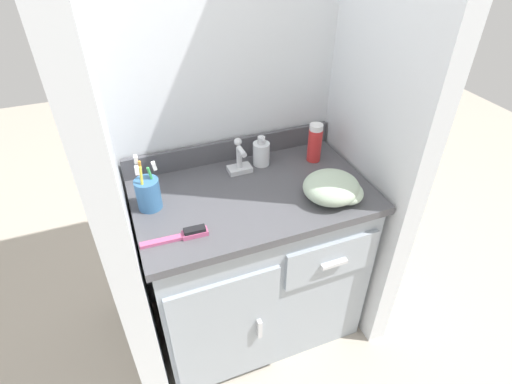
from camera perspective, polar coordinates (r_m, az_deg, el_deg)
ground_plane at (r=1.96m, az=-0.28°, el=-17.64°), size 6.00×6.00×0.00m
wall_back at (r=1.52m, az=-4.77°, el=17.64°), size 1.03×0.08×2.20m
wall_left at (r=1.18m, az=-22.74°, el=9.14°), size 0.08×0.59×2.20m
wall_right at (r=1.47m, az=17.74°, el=15.47°), size 0.08×0.59×2.20m
vanity at (r=1.66m, az=-0.33°, el=-9.95°), size 0.85×0.53×0.74m
backsplash at (r=1.60m, az=-3.56°, el=6.09°), size 0.85×0.02×0.09m
sink_faucet at (r=1.51m, az=-2.37°, el=4.49°), size 0.09×0.09×0.14m
toothbrush_cup at (r=1.37m, az=-15.15°, el=-0.14°), size 0.08×0.08×0.19m
soap_dispenser at (r=1.56m, az=0.75°, el=5.61°), size 0.07×0.07×0.13m
shaving_cream_can at (r=1.59m, az=8.40°, el=6.97°), size 0.05×0.05×0.16m
hairbrush at (r=1.26m, az=-10.21°, el=-6.06°), size 0.21×0.04×0.03m
hand_towel at (r=1.40m, az=11.15°, el=0.54°), size 0.20×0.19×0.09m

